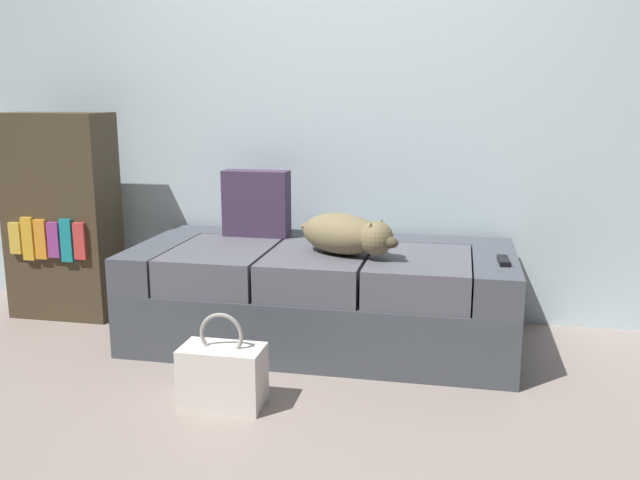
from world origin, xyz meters
TOP-DOWN VIEW (x-y plane):
  - ground_plane at (0.00, 0.00)m, footprint 10.00×10.00m
  - back_wall at (0.00, 1.50)m, footprint 6.40×0.10m
  - couch at (0.00, 0.97)m, footprint 1.81×0.84m
  - dog_tan at (0.14, 0.86)m, footprint 0.52×0.40m
  - tv_remote at (0.84, 0.84)m, footprint 0.05×0.15m
  - throw_pillow at (-0.39, 1.19)m, footprint 0.34×0.12m
  - handbag at (-0.24, 0.20)m, footprint 0.32×0.18m
  - bookshelf at (-1.46, 1.11)m, footprint 0.56×0.30m

SIDE VIEW (x-z plane):
  - ground_plane at x=0.00m, z-range 0.00..0.00m
  - handbag at x=-0.24m, z-range -0.06..0.31m
  - couch at x=0.00m, z-range 0.00..0.47m
  - tv_remote at x=0.84m, z-range 0.47..0.49m
  - bookshelf at x=-1.46m, z-range 0.00..1.10m
  - dog_tan at x=0.14m, z-range 0.47..0.66m
  - throw_pillow at x=-0.39m, z-range 0.47..0.81m
  - back_wall at x=0.00m, z-range 0.00..2.80m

